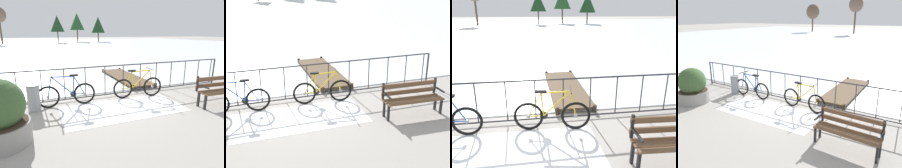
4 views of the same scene
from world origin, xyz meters
TOP-DOWN VIEW (x-y plane):
  - ground_plane at (0.00, 0.00)m, footprint 160.00×160.00m
  - frozen_pond at (0.00, 28.40)m, footprint 80.00×56.00m
  - snow_patch at (-0.19, -1.20)m, footprint 3.48×1.58m
  - railing_fence at (0.00, 0.00)m, footprint 9.06×0.06m
  - bicycle_near_railing at (-1.65, -0.38)m, footprint 1.71×0.52m
  - bicycle_second at (0.68, -0.42)m, footprint 1.70×0.52m
  - park_bench at (2.69, -1.90)m, footprint 1.63×0.57m
  - planter_with_shrub at (-3.15, -1.94)m, footprint 1.10×1.10m
  - trash_bin at (-2.56, -0.39)m, footprint 0.35×0.35m
  - wooden_dock at (1.39, 2.09)m, footprint 1.10×3.67m
  - tree_east_mid at (-8.16, 36.21)m, footprint 2.53×2.53m
  - tree_far_east at (-17.43, 37.36)m, footprint 2.72×2.72m

SIDE VIEW (x-z plane):
  - ground_plane at x=0.00m, z-range 0.00..0.00m
  - snow_patch at x=-0.19m, z-range 0.00..0.01m
  - frozen_pond at x=0.00m, z-range 0.00..0.03m
  - wooden_dock at x=1.39m, z-range 0.02..0.22m
  - bicycle_near_railing at x=-1.65m, z-range -0.12..0.86m
  - bicycle_second at x=0.68m, z-range -0.12..0.86m
  - trash_bin at x=-2.56m, z-range 0.01..0.74m
  - park_bench at x=2.69m, z-range 0.07..0.96m
  - railing_fence at x=0.00m, z-range 0.02..1.09m
  - planter_with_shrub at x=-3.15m, z-range -0.05..1.25m
  - tree_far_east at x=-17.43m, z-range 1.27..6.86m
  - tree_east_mid at x=-8.16m, z-range 1.84..8.47m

